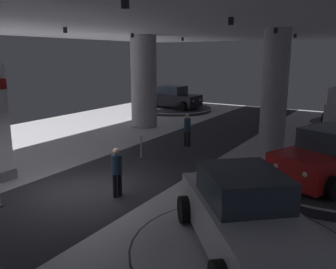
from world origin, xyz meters
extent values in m
cube|color=#B2B2B7|center=(0.00, 0.00, -0.03)|extent=(24.00, 44.00, 0.05)
cube|color=#2D2D33|center=(0.00, 0.00, 0.00)|extent=(4.40, 44.00, 0.01)
cube|color=silver|center=(0.00, 0.00, 5.55)|extent=(24.00, 44.00, 0.10)
cylinder|color=black|center=(-3.18, 2.56, 5.32)|extent=(0.16, 0.16, 0.22)
cylinder|color=black|center=(-3.37, 7.25, 5.32)|extent=(0.16, 0.16, 0.22)
cylinder|color=black|center=(-3.26, 12.36, 5.32)|extent=(0.16, 0.16, 0.22)
cylinder|color=black|center=(3.66, -2.31, 5.32)|extent=(0.16, 0.16, 0.22)
cylinder|color=black|center=(3.94, 2.30, 5.32)|extent=(0.16, 0.16, 0.22)
cylinder|color=black|center=(3.92, 7.27, 5.32)|extent=(0.16, 0.16, 0.22)
cylinder|color=black|center=(3.67, 11.99, 5.32)|extent=(0.16, 0.16, 0.22)
cylinder|color=#ADADB2|center=(3.75, 8.31, 2.75)|extent=(1.17, 1.17, 5.50)
cylinder|color=#ADADB2|center=(-4.59, 9.94, 2.75)|extent=(1.57, 1.57, 5.50)
cylinder|color=#333338|center=(6.73, 4.32, 0.18)|extent=(5.06, 5.06, 0.35)
cylinder|color=white|center=(6.73, 4.32, 0.32)|extent=(5.16, 5.16, 0.05)
cube|color=red|center=(6.73, 4.32, 0.96)|extent=(3.30, 4.57, 0.90)
cube|color=#2D3842|center=(6.78, 4.46, 1.71)|extent=(2.18, 2.36, 0.70)
cylinder|color=black|center=(7.09, 2.62, 0.69)|extent=(0.47, 0.71, 0.68)
cylinder|color=black|center=(5.25, 3.40, 0.69)|extent=(0.47, 0.71, 0.68)
cylinder|color=black|center=(6.37, 6.03, 0.69)|extent=(0.47, 0.71, 0.68)
sphere|color=white|center=(6.38, 2.24, 1.08)|extent=(0.18, 0.18, 0.18)
sphere|color=white|center=(5.46, 2.62, 1.08)|extent=(0.18, 0.18, 0.18)
cylinder|color=black|center=(5.26, 14.54, 0.70)|extent=(0.50, 0.88, 0.84)
cylinder|color=#333338|center=(-6.22, 16.40, 0.12)|extent=(5.92, 5.92, 0.23)
cylinder|color=white|center=(-6.22, 16.40, 0.20)|extent=(6.03, 6.03, 0.05)
cube|color=black|center=(-6.22, 16.40, 0.84)|extent=(4.34, 2.16, 0.90)
cube|color=#2D3842|center=(-6.37, 16.42, 1.59)|extent=(2.03, 1.72, 0.70)
cylinder|color=black|center=(-4.72, 17.28, 0.57)|extent=(0.70, 0.28, 0.68)
cylinder|color=black|center=(-4.89, 15.29, 0.57)|extent=(0.70, 0.28, 0.68)
cylinder|color=black|center=(-7.56, 17.52, 0.57)|extent=(0.70, 0.28, 0.68)
cylinder|color=black|center=(-7.73, 15.53, 0.57)|extent=(0.70, 0.28, 0.68)
sphere|color=white|center=(-4.13, 16.72, 0.96)|extent=(0.18, 0.18, 0.18)
sphere|color=white|center=(-4.22, 15.73, 0.96)|extent=(0.18, 0.18, 0.18)
cylinder|color=#B7B7BC|center=(5.78, -1.13, 0.14)|extent=(4.84, 4.84, 0.28)
cylinder|color=black|center=(5.78, -1.13, 0.25)|extent=(4.93, 4.93, 0.05)
cube|color=silver|center=(5.78, -1.13, 0.89)|extent=(4.11, 4.35, 0.90)
cube|color=#2D3842|center=(5.68, -1.02, 1.63)|extent=(2.42, 2.46, 0.70)
cylinder|color=black|center=(7.47, -1.56, 0.62)|extent=(0.61, 0.66, 0.68)
cylinder|color=black|center=(5.60, 0.60, 0.62)|extent=(0.61, 0.66, 0.68)
cylinder|color=black|center=(4.09, -0.71, 0.62)|extent=(0.61, 0.66, 0.68)
cylinder|color=black|center=(1.16, 0.15, 0.40)|extent=(0.14, 0.14, 0.80)
cylinder|color=black|center=(1.22, 0.32, 0.40)|extent=(0.14, 0.14, 0.80)
cylinder|color=#233851|center=(1.19, 0.24, 1.06)|extent=(0.32, 0.32, 0.62)
sphere|color=beige|center=(1.19, 0.24, 1.48)|extent=(0.22, 0.22, 0.22)
cylinder|color=black|center=(0.16, 6.93, 0.40)|extent=(0.14, 0.14, 0.80)
cylinder|color=black|center=(-0.01, 6.88, 0.40)|extent=(0.14, 0.14, 0.80)
cylinder|color=#233851|center=(0.08, 6.91, 1.06)|extent=(0.32, 0.32, 0.62)
sphere|color=tan|center=(0.08, 6.91, 1.48)|extent=(0.22, 0.22, 0.22)
cylinder|color=#333338|center=(-1.31, -2.16, 0.02)|extent=(0.28, 0.28, 0.04)
cylinder|color=#333338|center=(-0.63, 4.05, 0.02)|extent=(0.28, 0.28, 0.04)
cylinder|color=#B2B2B7|center=(-0.63, 4.05, 0.48)|extent=(0.07, 0.07, 0.96)
sphere|color=#B2B2B7|center=(-0.63, 4.05, 0.96)|extent=(0.10, 0.10, 0.10)
camera|label=1|loc=(8.01, -7.90, 4.37)|focal=38.02mm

